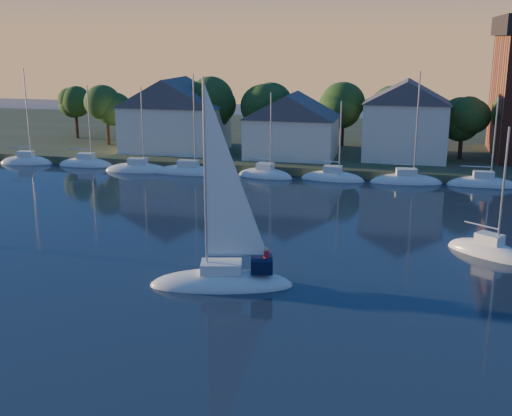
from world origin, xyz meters
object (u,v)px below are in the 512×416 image
(clubhouse_centre, at_px, (292,125))
(clubhouse_east, at_px, (406,119))
(clubhouse_west, at_px, (175,114))
(hero_sailboat, at_px, (224,277))
(drifting_sailboat_right, at_px, (488,254))

(clubhouse_centre, height_order, clubhouse_east, clubhouse_east)
(clubhouse_west, bearing_deg, hero_sailboat, -65.63)
(drifting_sailboat_right, bearing_deg, clubhouse_west, 173.89)
(clubhouse_west, relative_size, hero_sailboat, 0.94)
(hero_sailboat, bearing_deg, clubhouse_east, -117.18)
(hero_sailboat, height_order, drifting_sailboat_right, hero_sailboat)
(clubhouse_west, xyz_separation_m, clubhouse_east, (30.00, 1.00, 0.07))
(clubhouse_west, relative_size, clubhouse_centre, 1.18)
(clubhouse_west, height_order, clubhouse_centre, clubhouse_west)
(clubhouse_centre, relative_size, clubhouse_east, 1.10)
(clubhouse_centre, distance_m, hero_sailboat, 42.30)
(clubhouse_centre, bearing_deg, hero_sailboat, -85.31)
(clubhouse_centre, relative_size, drifting_sailboat_right, 1.07)
(clubhouse_east, distance_m, hero_sailboat, 45.49)
(clubhouse_centre, bearing_deg, drifting_sailboat_right, -56.25)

